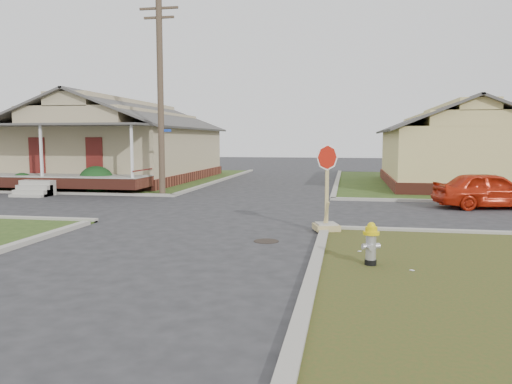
% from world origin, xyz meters
% --- Properties ---
extents(ground, '(120.00, 120.00, 0.00)m').
position_xyz_m(ground, '(0.00, 0.00, 0.00)').
color(ground, '#272729').
rests_on(ground, ground).
extents(verge_far_left, '(19.00, 19.00, 0.05)m').
position_xyz_m(verge_far_left, '(-13.00, 18.00, 0.03)').
color(verge_far_left, '#2B4217').
rests_on(verge_far_left, ground).
extents(curbs, '(80.00, 40.00, 0.12)m').
position_xyz_m(curbs, '(0.00, 5.00, 0.00)').
color(curbs, '#9F9B90').
rests_on(curbs, ground).
extents(manhole, '(0.64, 0.64, 0.01)m').
position_xyz_m(manhole, '(2.20, -0.50, 0.01)').
color(manhole, black).
rests_on(manhole, ground).
extents(corner_house, '(10.10, 15.50, 5.30)m').
position_xyz_m(corner_house, '(-10.00, 16.68, 2.28)').
color(corner_house, brown).
rests_on(corner_house, ground).
extents(side_house_yellow, '(7.60, 11.60, 4.70)m').
position_xyz_m(side_house_yellow, '(10.00, 16.50, 2.19)').
color(side_house_yellow, brown).
rests_on(side_house_yellow, ground).
extents(utility_pole, '(1.80, 0.28, 9.00)m').
position_xyz_m(utility_pole, '(-4.20, 8.90, 4.66)').
color(utility_pole, '#413326').
rests_on(utility_pole, ground).
extents(fire_hydrant, '(0.33, 0.33, 0.88)m').
position_xyz_m(fire_hydrant, '(4.70, -2.67, 0.53)').
color(fire_hydrant, black).
rests_on(fire_hydrant, ground).
extents(stop_sign, '(0.68, 0.67, 2.41)m').
position_xyz_m(stop_sign, '(3.65, 1.10, 0.57)').
color(stop_sign, tan).
rests_on(stop_sign, ground).
extents(red_sedan, '(4.28, 2.36, 1.38)m').
position_xyz_m(red_sedan, '(9.49, 7.13, 0.69)').
color(red_sedan, red).
rests_on(red_sedan, ground).
extents(hedge_left, '(1.27, 1.04, 0.97)m').
position_xyz_m(hedge_left, '(-11.52, 9.10, 0.53)').
color(hedge_left, '#133413').
rests_on(hedge_left, verge_far_left).
extents(hedge_right, '(1.57, 1.29, 1.20)m').
position_xyz_m(hedge_right, '(-7.83, 9.55, 0.65)').
color(hedge_right, '#133413').
rests_on(hedge_right, verge_far_left).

